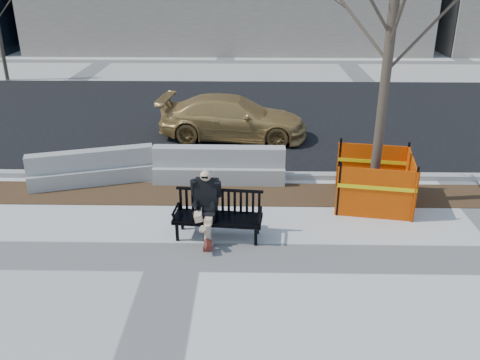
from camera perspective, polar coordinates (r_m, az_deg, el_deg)
The scene contains 11 objects.
ground at distance 9.08m, azimuth -7.30°, elevation -8.55°, with size 120.00×120.00×0.00m, color beige.
mulch_strip at distance 11.34m, azimuth -5.51°, elevation -1.56°, with size 40.00×1.20×0.02m, color #47301C.
asphalt_street at distance 17.14m, azimuth -3.27°, elevation 7.24°, with size 60.00×10.40×0.01m, color black.
curb at distance 12.18m, azimuth -5.05°, elevation 0.56°, with size 60.00×0.25×0.12m, color #9E9B93.
bench at distance 9.61m, azimuth -2.47°, elevation -6.39°, with size 1.67×0.60×0.89m, color black, non-canonical shape.
seated_man at distance 9.69m, azimuth -3.79°, elevation -6.18°, with size 0.55×0.92×1.29m, color black, non-canonical shape.
tree_fence at distance 11.26m, azimuth 14.54°, elevation -2.47°, with size 2.33×2.33×5.82m, color #FF5100, non-canonical shape.
sedan at distance 14.90m, azimuth -0.76°, elevation 4.75°, with size 1.72×4.23×1.23m, color #A37E40.
jersey_barrier_left at distance 12.35m, azimuth -16.11°, elevation -0.30°, with size 2.83×0.57×0.81m, color gray, non-canonical shape.
jersey_barrier_right at distance 11.94m, azimuth -2.32°, elevation -0.17°, with size 3.04×0.61×0.87m, color #A3A098, non-canonical shape.
far_tree_left at distance 24.64m, azimuth -24.65°, elevation 10.19°, with size 1.78×1.78×4.80m, color #473D2E, non-canonical shape.
Camera 1 is at (1.29, -7.60, 4.79)m, focal length 37.97 mm.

